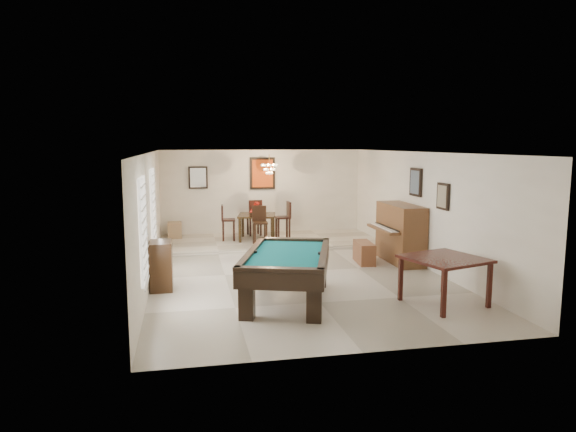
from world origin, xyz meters
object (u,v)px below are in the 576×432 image
object	(u,v)px
pool_table	(287,277)
square_table	(444,281)
corner_bench	(175,230)
flower_vase	(257,206)
dining_table	(257,225)
dining_chair_west	(228,223)
dining_chair_north	(254,217)
upright_piano	(394,233)
dining_chair_east	(283,220)
chandelier	(269,165)
dining_chair_south	(260,226)
piano_bench	(364,253)
apothecary_chest	(161,266)

from	to	relation	value
pool_table	square_table	xyz separation A→B (m)	(2.64, -0.71, -0.01)
pool_table	corner_bench	bearing A→B (deg)	126.26
flower_vase	corner_bench	xyz separation A→B (m)	(-2.26, 0.77, -0.73)
dining_table	dining_chair_west	size ratio (longest dim) A/B	1.02
dining_chair_north	corner_bench	size ratio (longest dim) A/B	2.17
pool_table	dining_chair_north	xyz separation A→B (m)	(0.22, 6.03, 0.22)
upright_piano	dining_chair_north	distance (m)	4.55
dining_chair_east	chandelier	distance (m)	1.60
corner_bench	chandelier	world-z (taller)	chandelier
chandelier	square_table	bearing A→B (deg)	-70.56
pool_table	dining_chair_south	xyz separation A→B (m)	(0.18, 4.56, 0.20)
flower_vase	dining_chair_west	distance (m)	0.91
piano_bench	dining_chair_south	size ratio (longest dim) A/B	0.87
flower_vase	dining_chair_north	distance (m)	0.82
dining_chair_north	chandelier	size ratio (longest dim) A/B	1.76
square_table	piano_bench	size ratio (longest dim) A/B	1.36
dining_chair_south	chandelier	xyz separation A→B (m)	(0.37, 0.67, 1.57)
corner_bench	pool_table	bearing A→B (deg)	-71.32
square_table	dining_chair_east	bearing A→B (deg)	105.98
dining_chair_south	dining_chair_east	bearing A→B (deg)	45.40
flower_vase	chandelier	size ratio (longest dim) A/B	0.40
flower_vase	dining_chair_east	bearing A→B (deg)	-3.46
chandelier	flower_vase	bearing A→B (deg)	165.09
dining_table	flower_vase	size ratio (longest dim) A/B	4.15
dining_table	dining_chair_north	world-z (taller)	dining_chair_north
square_table	corner_bench	world-z (taller)	square_table
square_table	apothecary_chest	size ratio (longest dim) A/B	1.29
apothecary_chest	dining_chair_south	size ratio (longest dim) A/B	0.91
pool_table	dining_chair_west	world-z (taller)	dining_chair_west
apothecary_chest	dining_chair_south	bearing A→B (deg)	54.46
dining_chair_north	dining_chair_west	xyz separation A→B (m)	(-0.81, -0.65, -0.03)
pool_table	piano_bench	world-z (taller)	pool_table
upright_piano	piano_bench	xyz separation A→B (m)	(-0.72, 0.04, -0.44)
dining_chair_north	dining_chair_east	world-z (taller)	same
square_table	pool_table	bearing A→B (deg)	164.96
upright_piano	apothecary_chest	xyz separation A→B (m)	(-5.29, -1.28, -0.22)
dining_chair_west	dining_chair_south	bearing A→B (deg)	-132.20
chandelier	dining_chair_south	bearing A→B (deg)	-118.67
dining_table	corner_bench	xyz separation A→B (m)	(-2.26, 0.77, -0.20)
chandelier	apothecary_chest	bearing A→B (deg)	-124.47
piano_bench	dining_chair_north	xyz separation A→B (m)	(-2.13, 3.51, 0.40)
flower_vase	dining_chair_south	size ratio (longest dim) A/B	0.24
apothecary_chest	chandelier	world-z (taller)	chandelier
chandelier	dining_chair_north	bearing A→B (deg)	112.31
dining_chair_west	chandelier	xyz separation A→B (m)	(1.13, -0.14, 1.59)
pool_table	piano_bench	size ratio (longest dim) A/B	2.91
pool_table	upright_piano	xyz separation A→B (m)	(3.06, 2.48, 0.26)
dining_chair_east	chandelier	size ratio (longest dim) A/B	1.76
apothecary_chest	upright_piano	bearing A→B (deg)	13.61
upright_piano	dining_chair_south	distance (m)	3.56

